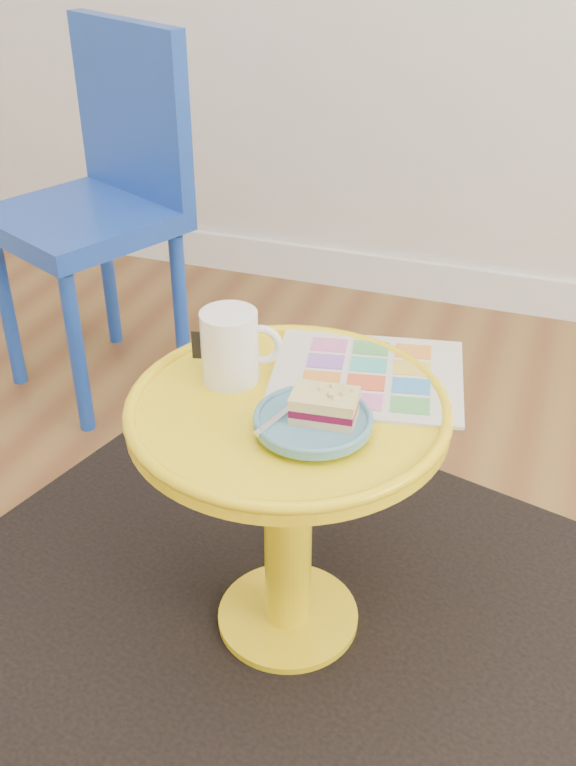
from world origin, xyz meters
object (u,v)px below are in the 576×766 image
(side_table, at_px, (288,474))
(plate, at_px, (313,422))
(chair, at_px, (103,191))
(mug, at_px, (231,345))
(newspaper, at_px, (367,375))

(side_table, xyz_separation_m, plate, (0.06, -0.05, 0.15))
(chair, bearing_deg, plate, -19.16)
(chair, xyz_separation_m, mug, (0.59, -0.64, 0.03))
(side_table, bearing_deg, plate, -43.24)
(chair, height_order, plate, chair)
(newspaper, height_order, mug, mug)
(plate, bearing_deg, mug, 149.68)
(chair, bearing_deg, side_table, -19.23)
(side_table, distance_m, plate, 0.17)
(newspaper, bearing_deg, mug, -169.46)
(mug, bearing_deg, newspaper, 6.76)
(side_table, relative_size, plate, 2.88)
(chair, relative_size, mug, 6.82)
(newspaper, bearing_deg, plate, -112.06)
(plate, bearing_deg, newspaper, 78.32)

